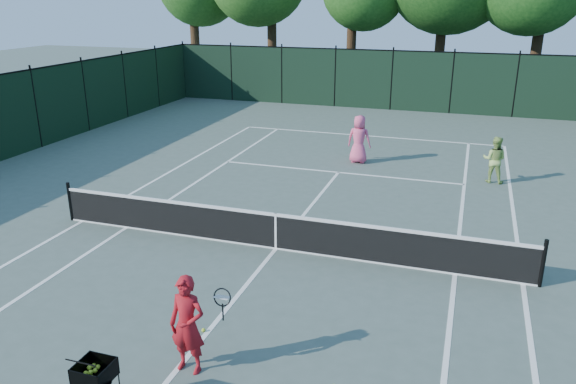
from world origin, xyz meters
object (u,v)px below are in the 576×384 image
(player_green, at_px, (494,160))
(coach, at_px, (188,325))
(loose_ball_midcourt, at_px, (203,330))
(ball_hopper, at_px, (95,372))
(player_pink, at_px, (359,139))

(player_green, bearing_deg, coach, 76.58)
(player_green, distance_m, loose_ball_midcourt, 11.79)
(player_green, distance_m, ball_hopper, 14.15)
(player_pink, relative_size, player_green, 1.14)
(player_pink, xyz_separation_m, ball_hopper, (-0.90, -13.91, -0.09))
(coach, bearing_deg, loose_ball_midcourt, 106.97)
(coach, bearing_deg, player_green, 69.64)
(ball_hopper, bearing_deg, player_pink, 61.51)
(coach, relative_size, player_green, 1.10)
(player_green, xyz_separation_m, loose_ball_midcourt, (-5.02, -10.65, -0.72))
(ball_hopper, height_order, loose_ball_midcourt, ball_hopper)
(player_pink, distance_m, ball_hopper, 13.94)
(coach, xyz_separation_m, ball_hopper, (-0.71, -1.39, -0.06))
(loose_ball_midcourt, bearing_deg, ball_hopper, -100.19)
(player_green, bearing_deg, loose_ball_midcourt, 73.43)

